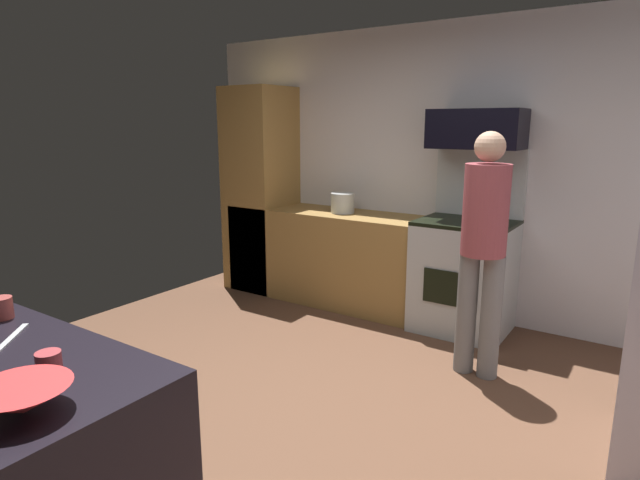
{
  "coord_description": "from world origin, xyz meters",
  "views": [
    {
      "loc": [
        1.7,
        -2.25,
        1.73
      ],
      "look_at": [
        -0.01,
        0.3,
        1.05
      ],
      "focal_mm": 29.42,
      "sensor_mm": 36.0,
      "label": 1
    }
  ],
  "objects_px": {
    "microwave": "(477,129)",
    "mixing_bowl_small": "(22,400)",
    "mug_tea": "(1,308)",
    "person_cook": "(483,243)",
    "oven_range": "(464,271)",
    "mug_coffee": "(49,364)",
    "stock_pot": "(343,203)"
  },
  "relations": [
    {
      "from": "mixing_bowl_small",
      "to": "person_cook",
      "type": "bearing_deg",
      "value": 79.88
    },
    {
      "from": "person_cook",
      "to": "mixing_bowl_small",
      "type": "height_order",
      "value": "person_cook"
    },
    {
      "from": "mixing_bowl_small",
      "to": "mug_tea",
      "type": "distance_m",
      "value": 0.93
    },
    {
      "from": "person_cook",
      "to": "mug_coffee",
      "type": "distance_m",
      "value": 2.71
    },
    {
      "from": "microwave",
      "to": "mixing_bowl_small",
      "type": "distance_m",
      "value": 3.72
    },
    {
      "from": "mug_tea",
      "to": "stock_pot",
      "type": "relative_size",
      "value": 0.42
    },
    {
      "from": "person_cook",
      "to": "mug_coffee",
      "type": "xyz_separation_m",
      "value": [
        -0.66,
        -2.62,
        -0.0
      ]
    },
    {
      "from": "mixing_bowl_small",
      "to": "oven_range",
      "type": "bearing_deg",
      "value": 87.81
    },
    {
      "from": "microwave",
      "to": "mixing_bowl_small",
      "type": "bearing_deg",
      "value": -92.14
    },
    {
      "from": "mixing_bowl_small",
      "to": "stock_pot",
      "type": "bearing_deg",
      "value": 106.89
    },
    {
      "from": "person_cook",
      "to": "mixing_bowl_small",
      "type": "relative_size",
      "value": 5.85
    },
    {
      "from": "person_cook",
      "to": "mug_tea",
      "type": "xyz_separation_m",
      "value": [
        -1.36,
        -2.45,
        -0.0
      ]
    },
    {
      "from": "mug_tea",
      "to": "mixing_bowl_small",
      "type": "bearing_deg",
      "value": -22.17
    },
    {
      "from": "mixing_bowl_small",
      "to": "stock_pot",
      "type": "height_order",
      "value": "stock_pot"
    },
    {
      "from": "mixing_bowl_small",
      "to": "mug_tea",
      "type": "bearing_deg",
      "value": 157.83
    },
    {
      "from": "oven_range",
      "to": "mug_tea",
      "type": "height_order",
      "value": "oven_range"
    },
    {
      "from": "mug_tea",
      "to": "stock_pot",
      "type": "height_order",
      "value": "stock_pot"
    },
    {
      "from": "oven_range",
      "to": "mixing_bowl_small",
      "type": "bearing_deg",
      "value": -92.19
    },
    {
      "from": "mug_tea",
      "to": "mug_coffee",
      "type": "bearing_deg",
      "value": -14.33
    },
    {
      "from": "mixing_bowl_small",
      "to": "stock_pot",
      "type": "distance_m",
      "value": 3.72
    },
    {
      "from": "oven_range",
      "to": "mixing_bowl_small",
      "type": "height_order",
      "value": "oven_range"
    },
    {
      "from": "stock_pot",
      "to": "oven_range",
      "type": "bearing_deg",
      "value": -0.25
    },
    {
      "from": "microwave",
      "to": "mug_coffee",
      "type": "relative_size",
      "value": 8.57
    },
    {
      "from": "stock_pot",
      "to": "mug_coffee",
      "type": "bearing_deg",
      "value": -74.81
    },
    {
      "from": "oven_range",
      "to": "microwave",
      "type": "xyz_separation_m",
      "value": [
        -0.0,
        0.09,
        1.17
      ]
    },
    {
      "from": "microwave",
      "to": "stock_pot",
      "type": "relative_size",
      "value": 3.28
    },
    {
      "from": "oven_range",
      "to": "stock_pot",
      "type": "height_order",
      "value": "oven_range"
    },
    {
      "from": "oven_range",
      "to": "mug_tea",
      "type": "bearing_deg",
      "value": -107.27
    },
    {
      "from": "mixing_bowl_small",
      "to": "stock_pot",
      "type": "xyz_separation_m",
      "value": [
        -1.08,
        3.56,
        0.05
      ]
    },
    {
      "from": "microwave",
      "to": "mug_coffee",
      "type": "distance_m",
      "value": 3.56
    },
    {
      "from": "person_cook",
      "to": "mug_tea",
      "type": "height_order",
      "value": "person_cook"
    },
    {
      "from": "mixing_bowl_small",
      "to": "mug_coffee",
      "type": "bearing_deg",
      "value": 133.16
    }
  ]
}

